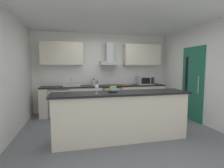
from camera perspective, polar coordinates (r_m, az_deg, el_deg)
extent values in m
cube|color=slate|center=(4.28, 1.75, -14.86)|extent=(5.52, 4.71, 0.02)
cube|color=white|center=(4.17, 1.87, 21.23)|extent=(5.52, 4.71, 0.02)
cube|color=white|center=(5.89, -3.02, 3.76)|extent=(5.52, 0.12, 2.60)
cube|color=white|center=(4.09, -31.44, 2.16)|extent=(0.12, 4.71, 2.60)
cube|color=white|center=(5.13, 27.73, 2.87)|extent=(0.12, 4.71, 2.60)
cube|color=white|center=(5.82, -2.89, 3.05)|extent=(3.84, 0.02, 0.66)
cube|color=beige|center=(5.61, -2.29, -5.27)|extent=(3.97, 0.60, 0.86)
cube|color=black|center=(5.54, -2.30, -0.70)|extent=(3.97, 0.60, 0.04)
cube|color=beige|center=(3.56, 3.20, -10.95)|extent=(2.68, 0.52, 0.95)
cube|color=black|center=(3.45, 3.24, -3.04)|extent=(2.78, 0.64, 0.04)
cube|color=beige|center=(5.58, -16.32, 9.72)|extent=(1.27, 0.32, 0.70)
cube|color=beige|center=(6.06, 9.96, 9.51)|extent=(1.27, 0.32, 0.70)
cube|color=#1E664C|center=(5.29, 25.25, 0.05)|extent=(0.04, 0.85, 2.05)
cube|color=black|center=(5.45, 23.54, 1.35)|extent=(0.01, 0.11, 1.31)
cylinder|color=#B7BABC|center=(5.05, 26.81, -0.25)|extent=(0.03, 0.03, 0.45)
cube|color=slate|center=(5.62, -0.51, -4.94)|extent=(0.60, 0.56, 0.80)
cube|color=black|center=(5.35, 0.17, -6.17)|extent=(0.50, 0.02, 0.48)
cube|color=#B7BABC|center=(5.28, 0.18, -1.87)|extent=(0.54, 0.02, 0.09)
cylinder|color=#B7BABC|center=(5.28, 0.26, -3.69)|extent=(0.49, 0.02, 0.02)
cube|color=white|center=(5.51, -17.17, -5.77)|extent=(0.58, 0.56, 0.85)
cube|color=silver|center=(5.23, -17.39, -6.39)|extent=(0.55, 0.02, 0.80)
cylinder|color=#B7BABC|center=(5.18, -14.98, -5.94)|extent=(0.02, 0.02, 0.38)
cube|color=#B7BABC|center=(5.89, 11.00, 1.24)|extent=(0.50, 0.36, 0.30)
cube|color=black|center=(5.70, 11.23, 1.09)|extent=(0.30, 0.02, 0.19)
cube|color=black|center=(5.80, 13.39, 1.12)|extent=(0.10, 0.01, 0.21)
cube|color=silver|center=(5.42, -13.32, -0.54)|extent=(0.50, 0.40, 0.04)
cylinder|color=#B7BABC|center=(5.54, -13.34, 0.71)|extent=(0.03, 0.03, 0.26)
cylinder|color=#B7BABC|center=(5.45, -13.37, 1.90)|extent=(0.03, 0.16, 0.03)
cylinder|color=#B7BABC|center=(5.41, -6.15, 0.40)|extent=(0.15, 0.15, 0.20)
sphere|color=black|center=(5.40, -6.16, 1.58)|extent=(0.06, 0.06, 0.06)
cone|color=#B7BABC|center=(5.40, -7.21, 0.80)|extent=(0.09, 0.04, 0.07)
torus|color=black|center=(5.42, -5.21, 0.53)|extent=(0.11, 0.02, 0.11)
cube|color=#B7BABC|center=(5.62, -0.75, 6.95)|extent=(0.62, 0.45, 0.12)
cube|color=#B7BABC|center=(5.69, -0.86, 10.56)|extent=(0.22, 0.22, 0.60)
cylinder|color=silver|center=(3.27, -5.09, -3.13)|extent=(0.07, 0.07, 0.01)
cylinder|color=silver|center=(3.26, -5.10, -2.30)|extent=(0.01, 0.01, 0.09)
ellipsoid|color=silver|center=(3.25, -5.11, -0.91)|extent=(0.08, 0.08, 0.10)
ellipsoid|color=slate|center=(3.46, 0.34, -2.09)|extent=(0.22, 0.22, 0.09)
sphere|color=orange|center=(3.42, -0.23, -1.35)|extent=(0.07, 0.07, 0.07)
sphere|color=#66B233|center=(3.49, 0.94, -1.20)|extent=(0.08, 0.08, 0.08)
sphere|color=#66B233|center=(3.45, 0.34, -1.30)|extent=(0.07, 0.07, 0.07)
cube|color=#9E7247|center=(5.66, 4.65, -0.27)|extent=(0.38, 0.30, 0.02)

